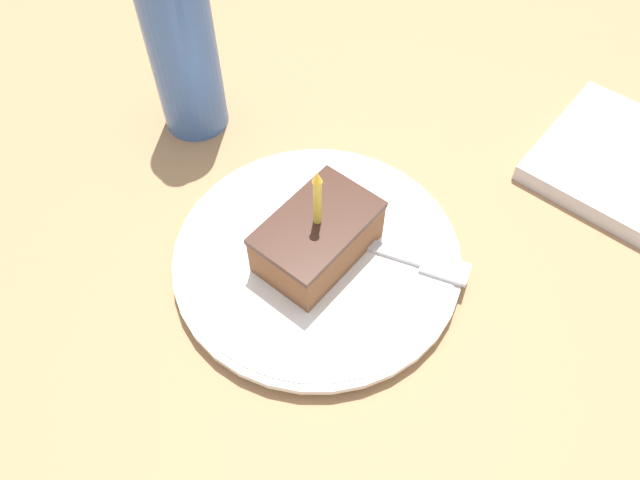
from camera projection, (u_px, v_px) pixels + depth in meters
The scene contains 5 objects.
ground_plane at pixel (332, 260), 0.64m from camera, with size 2.40×2.40×0.04m.
plate at pixel (320, 260), 0.60m from camera, with size 0.28×0.28×0.02m.
cake_slice at pixel (318, 237), 0.57m from camera, with size 0.07×0.11×0.11m.
fork at pixel (394, 253), 0.59m from camera, with size 0.17×0.07×0.00m.
bottle at pixel (182, 47), 0.64m from camera, with size 0.07×0.07×0.25m.
Camera 1 is at (0.22, -0.28, 0.51)m, focal length 35.00 mm.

